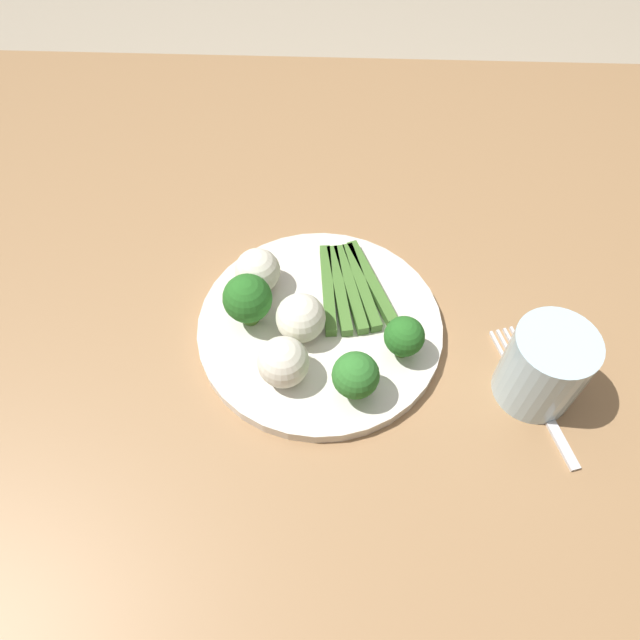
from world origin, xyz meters
The scene contains 12 objects.
ground_plane centered at (0.00, 0.00, -0.01)m, with size 6.00×6.00×0.02m, color #B7A88E.
dining_table centered at (0.00, 0.00, 0.66)m, with size 1.18×1.03×0.77m.
plate centered at (0.02, -0.03, 0.78)m, with size 0.27×0.27×0.01m, color silver.
asparagus_bundle centered at (0.05, 0.02, 0.79)m, with size 0.09×0.13×0.01m.
broccoli_back_right centered at (-0.06, -0.03, 0.83)m, with size 0.05×0.05×0.06m.
broccoli_outer_edge centered at (0.06, -0.11, 0.82)m, with size 0.05×0.05×0.06m.
broccoli_right centered at (0.11, -0.06, 0.82)m, with size 0.04×0.04×0.05m.
cauliflower_near_fork centered at (-0.01, -0.09, 0.81)m, with size 0.05×0.05×0.05m, color white.
cauliflower_front centered at (0.00, -0.04, 0.81)m, with size 0.05×0.05×0.05m, color white.
cauliflower_mid centered at (-0.05, 0.02, 0.81)m, with size 0.05×0.05×0.05m, color white.
fork centered at (0.24, -0.10, 0.78)m, with size 0.07×0.16×0.00m.
water_glass centered at (0.24, -0.09, 0.82)m, with size 0.08×0.08×0.09m, color silver.
Camera 1 is at (0.03, -0.38, 1.30)m, focal length 32.25 mm.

